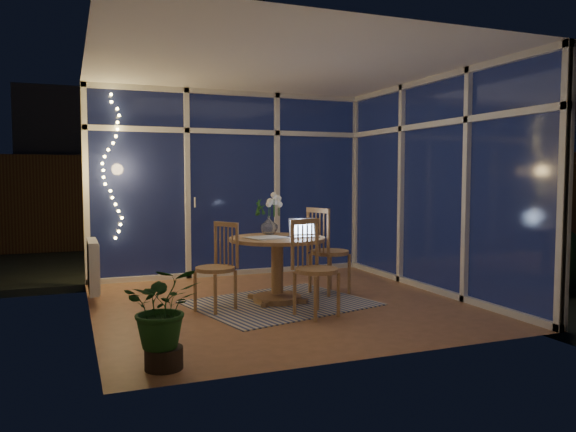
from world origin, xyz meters
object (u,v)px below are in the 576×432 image
Objects in this scene: chair_right at (330,250)px; chair_front at (317,268)px; dining_table at (277,270)px; laptop at (305,227)px; potted_plant at (163,318)px; flower_vase at (269,225)px; chair_left at (215,266)px.

chair_right reaches higher than chair_front.
dining_table is 0.57m from laptop.
chair_front is 3.24× the size of laptop.
chair_right reaches higher than laptop.
flower_vase is at bearing 53.35° from potted_plant.
chair_left is 1.53m from chair_right.
chair_front reaches higher than laptop.
dining_table is 0.58m from flower_vase.
chair_right is (1.49, 0.35, 0.06)m from chair_left.
chair_left is 1.23× the size of potted_plant.
chair_left is 1.07m from chair_front.
chair_front is 4.69× the size of flower_vase.
flower_vase is at bearing 129.07° from laptop.
chair_right is at bearing 72.45° from chair_left.
potted_plant is (-2.27, -1.94, -0.15)m from chair_right.
flower_vase is 0.28× the size of potted_plant.
laptop is at bearing 62.74° from chair_left.
laptop reaches higher than flower_vase.
chair_left is (-0.75, -0.16, 0.10)m from dining_table.
dining_table is 1.01× the size of chair_right.
chair_left is 4.46× the size of flower_vase.
chair_right is (0.74, 0.19, 0.16)m from dining_table.
chair_front is at bearing 130.29° from chair_right.
chair_right is 2.99m from potted_plant.
chair_right is at bearing 40.50° from potted_plant.
potted_plant is (-0.79, -1.59, -0.09)m from chair_left.
chair_front is at bearing -84.05° from flower_vase.
chair_front is (0.89, -0.59, 0.02)m from chair_left.
potted_plant is at bearing 113.20° from chair_right.
dining_table is at bearing -94.35° from flower_vase.
dining_table is at bearing 48.77° from potted_plant.
laptop is (0.15, 0.66, 0.35)m from chair_front.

